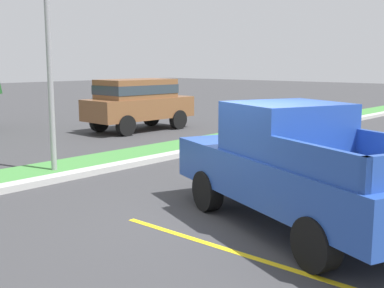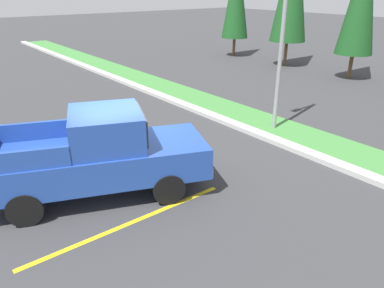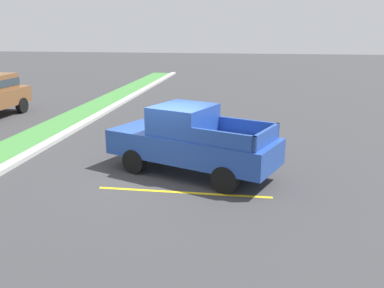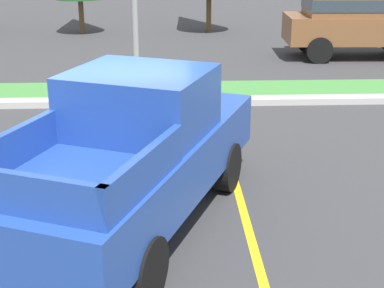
% 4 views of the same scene
% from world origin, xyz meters
% --- Properties ---
extents(ground_plane, '(120.00, 120.00, 0.00)m').
position_xyz_m(ground_plane, '(0.00, 0.00, 0.00)').
color(ground_plane, '#38383A').
extents(parking_line_near, '(0.12, 4.80, 0.01)m').
position_xyz_m(parking_line_near, '(-1.10, -0.91, 0.00)').
color(parking_line_near, yellow).
rests_on(parking_line_near, ground).
extents(parking_line_far, '(0.12, 4.80, 0.01)m').
position_xyz_m(parking_line_far, '(2.00, -0.91, 0.00)').
color(parking_line_far, yellow).
rests_on(parking_line_far, ground).
extents(curb_strip, '(56.00, 0.40, 0.15)m').
position_xyz_m(curb_strip, '(0.00, 5.00, 0.07)').
color(curb_strip, '#B2B2AD').
rests_on(curb_strip, ground).
extents(pickup_truck_main, '(3.72, 5.54, 2.10)m').
position_xyz_m(pickup_truck_main, '(0.46, -0.86, 1.04)').
color(pickup_truck_main, black).
rests_on(pickup_truck_main, ground).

